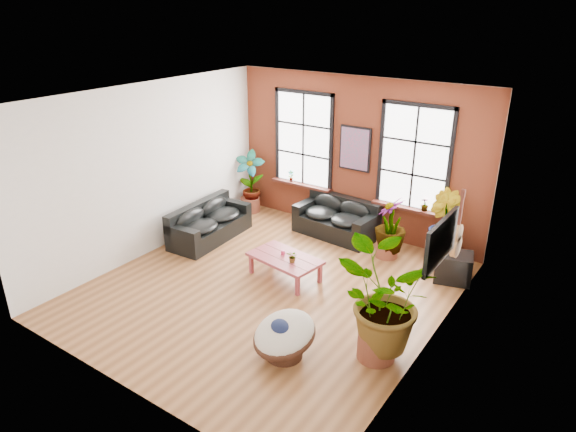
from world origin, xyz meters
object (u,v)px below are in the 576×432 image
Objects in this scene: sofa_back at (337,219)px; papasan_chair at (284,335)px; coffee_table at (285,259)px; sofa_left at (208,223)px.

papasan_chair is (1.50, -4.26, -0.01)m from sofa_back.
papasan_chair reaches higher than coffee_table.
sofa_back is 4.51m from papasan_chair.
sofa_left is at bearing 171.77° from papasan_chair.
coffee_table is at bearing 149.35° from papasan_chair.
sofa_back is 2.31m from coffee_table.
sofa_left is 2.48m from coffee_table.
sofa_back reaches higher than sofa_left.
sofa_back is 1.29× the size of coffee_table.
sofa_back is 1.50× the size of papasan_chair.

